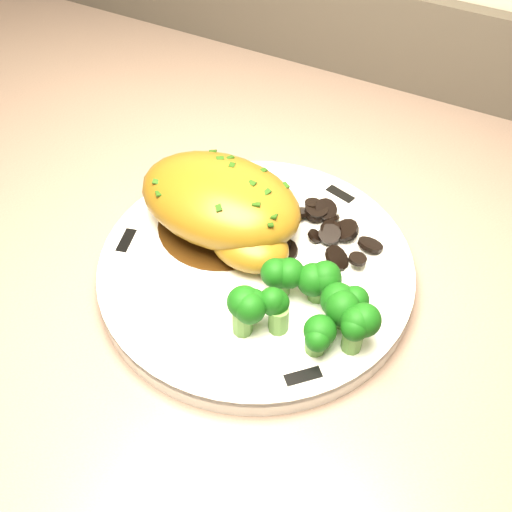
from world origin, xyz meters
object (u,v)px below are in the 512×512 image
at_px(plate, 256,270).
at_px(broccoli_florets, 305,308).
at_px(chicken_breast, 223,205).
at_px(counter, 76,354).

height_order(plate, broccoli_florets, broccoli_florets).
bearing_deg(plate, chicken_breast, 151.17).
bearing_deg(plate, counter, 171.82).
bearing_deg(chicken_breast, broccoli_florets, -28.68).
height_order(plate, chicken_breast, chicken_breast).
bearing_deg(chicken_breast, counter, 177.58).
xyz_separation_m(counter, broccoli_florets, (0.44, -0.10, 0.51)).
bearing_deg(broccoli_florets, counter, 167.61).
height_order(counter, broccoli_florets, counter).
bearing_deg(broccoli_florets, chicken_breast, 148.94).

